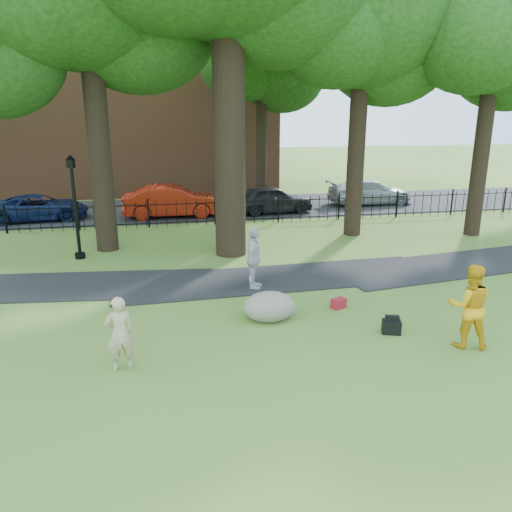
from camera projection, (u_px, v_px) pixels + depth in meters
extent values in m
plane|color=#436724|center=(274.00, 334.00, 11.79)|extent=(120.00, 120.00, 0.00)
cube|color=black|center=(277.00, 279.00, 15.65)|extent=(36.07, 3.85, 0.03)
cube|color=black|center=(207.00, 208.00, 26.85)|extent=(80.00, 7.00, 0.02)
cube|color=black|center=(215.00, 203.00, 22.80)|extent=(44.00, 0.04, 0.04)
cube|color=black|center=(215.00, 221.00, 23.04)|extent=(44.00, 0.04, 0.04)
cube|color=brown|center=(129.00, 95.00, 31.96)|extent=(18.00, 8.00, 12.00)
cylinder|color=black|center=(229.00, 105.00, 16.90)|extent=(1.10, 1.10, 10.50)
cylinder|color=black|center=(98.00, 126.00, 17.68)|extent=(0.80, 0.80, 9.10)
ellipsoid|color=black|center=(138.00, 24.00, 17.84)|extent=(5.76, 5.76, 4.90)
cylinder|color=black|center=(357.00, 133.00, 20.10)|extent=(0.70, 0.70, 8.40)
ellipsoid|color=black|center=(364.00, 12.00, 18.85)|extent=(6.60, 6.60, 5.61)
ellipsoid|color=black|center=(388.00, 50.00, 20.24)|extent=(5.28, 5.28, 4.49)
ellipsoid|color=black|center=(336.00, 29.00, 18.19)|extent=(4.95, 4.95, 4.21)
cylinder|color=black|center=(483.00, 138.00, 20.13)|extent=(0.64, 0.64, 8.05)
ellipsoid|color=black|center=(498.00, 23.00, 18.93)|extent=(6.20, 6.20, 5.27)
ellipsoid|color=black|center=(512.00, 58.00, 20.24)|extent=(4.96, 4.96, 4.22)
ellipsoid|color=black|center=(476.00, 39.00, 18.31)|extent=(4.65, 4.65, 3.95)
imported|color=tan|center=(120.00, 333.00, 10.01)|extent=(0.64, 0.49, 1.56)
imported|color=orange|center=(469.00, 306.00, 10.94)|extent=(1.12, 0.99, 1.91)
imported|color=#B9B8BE|center=(254.00, 259.00, 14.55)|extent=(0.81, 1.17, 1.84)
ellipsoid|color=slate|center=(269.00, 305.00, 12.55)|extent=(1.59, 1.40, 0.77)
cylinder|color=black|center=(76.00, 214.00, 17.38)|extent=(0.12, 0.12, 3.21)
cylinder|color=black|center=(80.00, 255.00, 17.80)|extent=(0.36, 0.36, 0.20)
cube|color=black|center=(71.00, 163.00, 16.89)|extent=(0.27, 0.27, 0.30)
cone|color=black|center=(70.00, 157.00, 16.83)|extent=(0.32, 0.32, 0.16)
cube|color=black|center=(391.00, 327.00, 11.79)|extent=(0.50, 0.39, 0.32)
cube|color=maroon|center=(339.00, 303.00, 13.31)|extent=(0.45, 0.38, 0.26)
imported|color=maroon|center=(172.00, 201.00, 24.50)|extent=(4.81, 1.69, 1.58)
imported|color=#0C1940|center=(39.00, 208.00, 23.81)|extent=(4.63, 2.51, 1.23)
imported|color=black|center=(272.00, 199.00, 25.45)|extent=(4.37, 2.20, 1.43)
imported|color=#9CA0A4|center=(370.00, 192.00, 27.87)|extent=(4.79, 2.05, 1.38)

